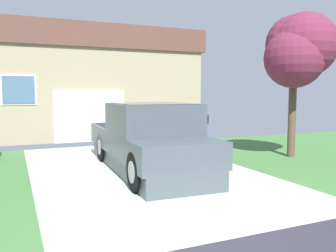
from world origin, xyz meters
name	(u,v)px	position (x,y,z in m)	size (l,w,h in m)	color
pickup_truck	(151,141)	(0.17, 4.20, 0.76)	(2.07, 5.52, 1.70)	#414C52
person_with_hat	(189,133)	(1.44, 4.58, 0.85)	(0.48, 0.44, 1.56)	navy
handbag	(187,161)	(1.30, 4.42, 0.13)	(0.38, 0.21, 0.44)	brown
house_with_garage	(90,83)	(0.46, 12.81, 2.38)	(9.26, 5.37, 4.70)	tan
front_yard_tree	(298,49)	(4.77, 4.18, 3.20)	(2.16, 2.09, 4.25)	brown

